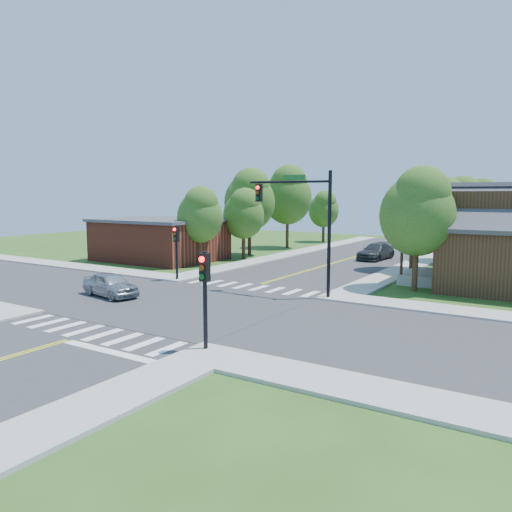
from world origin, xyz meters
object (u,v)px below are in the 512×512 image
Objects in this scene: signal_pole_nw at (176,242)px; car_dgrey at (376,252)px; signal_mast_ne at (302,213)px; signal_pole_se at (204,282)px; car_silver at (110,285)px.

car_dgrey is at bearing 66.40° from signal_pole_nw.
signal_mast_ne reaches higher than car_dgrey.
signal_mast_ne is 1.89× the size of signal_pole_se.
car_silver is 25.27m from car_dgrey.
signal_mast_ne is at bearing -45.40° from car_silver.
signal_pole_se is 0.74× the size of car_dgrey.
signal_pole_nw is at bearing -108.81° from car_dgrey.
signal_mast_ne is 1.89× the size of signal_pole_nw.
car_silver is (-10.87, 5.09, -1.97)m from signal_pole_se.
signal_pole_se and signal_pole_nw have the same top height.
signal_pole_nw is 6.43m from car_silver.
signal_pole_nw reaches higher than car_dgrey.
signal_pole_se reaches higher than car_dgrey.
signal_pole_se is at bearing -45.00° from signal_pole_nw.
car_silver is (0.33, -6.11, -1.97)m from signal_pole_nw.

